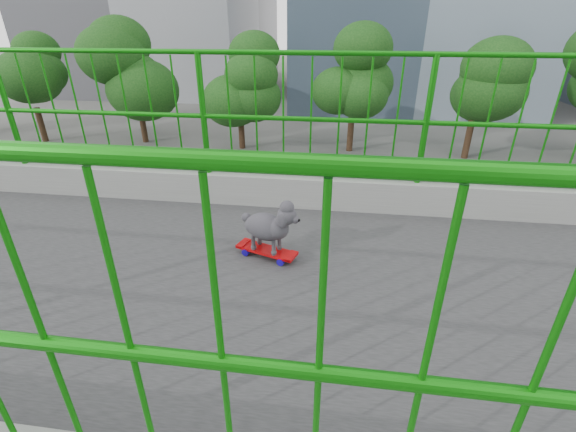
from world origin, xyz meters
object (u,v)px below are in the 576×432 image
(poodle, at_px, (269,225))
(car_1, at_px, (225,264))
(car_3, at_px, (368,202))
(car_4, at_px, (288,174))
(car_7, at_px, (413,235))
(car_5, at_px, (311,341))
(car_6, at_px, (299,270))
(skateboard, at_px, (267,251))
(car_2, at_px, (566,246))

(poodle, height_order, car_1, poodle)
(car_3, bearing_deg, car_1, 140.03)
(car_3, xyz_separation_m, car_4, (-3.20, -4.35, -0.00))
(car_7, bearing_deg, car_5, 150.04)
(car_5, distance_m, car_7, 7.39)
(car_4, bearing_deg, car_1, 173.98)
(car_1, xyz_separation_m, car_5, (3.20, 3.37, -0.10))
(car_6, height_order, car_7, car_6)
(skateboard, xyz_separation_m, car_6, (-8.78, -0.63, -6.25))
(poodle, height_order, car_4, poodle)
(car_2, distance_m, car_4, 13.51)
(poodle, bearing_deg, car_5, -161.42)
(car_4, height_order, car_6, car_6)
(poodle, distance_m, car_2, 16.68)
(car_2, bearing_deg, skateboard, 141.32)
(car_1, xyz_separation_m, car_3, (-6.40, 5.37, -0.09))
(poodle, distance_m, car_7, 14.15)
(car_3, relative_size, car_4, 1.18)
(car_3, height_order, car_5, car_3)
(skateboard, bearing_deg, car_2, 160.18)
(poodle, relative_size, car_5, 0.11)
(car_1, xyz_separation_m, car_7, (-3.20, 7.06, -0.04))
(car_4, distance_m, car_7, 8.81)
(skateboard, distance_m, car_2, 16.60)
(car_5, bearing_deg, poodle, -0.28)
(car_5, xyz_separation_m, car_7, (-6.40, 3.69, 0.06))
(car_2, distance_m, car_7, 5.85)
(car_3, height_order, car_6, car_6)
(skateboard, height_order, poodle, poodle)
(car_5, bearing_deg, car_4, -169.55)
(car_1, xyz_separation_m, car_2, (-3.20, 12.91, -0.08))
(car_5, height_order, car_7, car_7)
(car_3, relative_size, car_5, 1.15)
(poodle, xyz_separation_m, car_7, (-11.99, 3.72, -6.52))
(skateboard, xyz_separation_m, car_7, (-11.98, 3.74, -6.29))
(car_7, bearing_deg, skateboard, 162.66)
(car_2, distance_m, car_5, 11.49)
(car_2, bearing_deg, car_4, 61.73)
(car_2, relative_size, car_3, 1.06)
(skateboard, relative_size, poodle, 1.08)
(skateboard, height_order, car_4, skateboard)
(car_2, bearing_deg, car_7, 90.00)
(car_1, height_order, car_3, car_1)
(skateboard, distance_m, car_3, 16.58)
(car_7, bearing_deg, car_4, 43.39)
(poodle, relative_size, car_2, 0.09)
(poodle, bearing_deg, car_6, -156.86)
(skateboard, relative_size, car_4, 0.12)
(skateboard, relative_size, car_6, 0.09)
(car_1, relative_size, car_7, 0.92)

